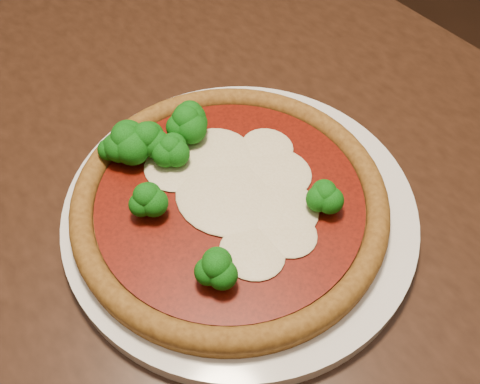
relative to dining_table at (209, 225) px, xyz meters
The scene contains 4 objects.
floor 0.68m from the dining_table, 120.36° to the left, with size 4.00×4.00×0.00m, color black.
dining_table is the anchor object (origin of this frame).
plate 0.12m from the dining_table, 17.67° to the right, with size 0.35×0.35×0.02m, color silver.
pizza 0.14m from the dining_table, 31.29° to the right, with size 0.30×0.30×0.06m.
Camera 1 is at (0.33, -0.43, 1.19)m, focal length 40.00 mm.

